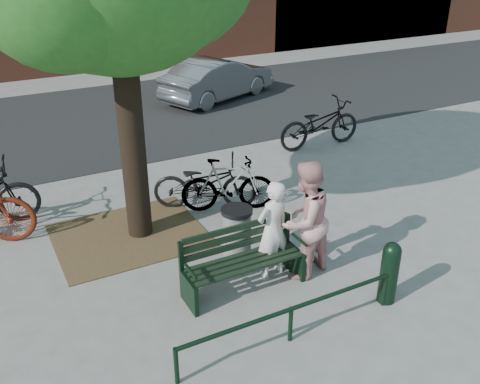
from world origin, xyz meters
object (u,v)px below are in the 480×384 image
litter_bin (237,237)px  parked_car (218,79)px  park_bench (242,258)px  bicycle_c (205,183)px  person_left (273,229)px  bollard (390,270)px  person_right (305,220)px

litter_bin → parked_car: 9.02m
park_bench → bicycle_c: bearing=77.0°
park_bench → person_left: 0.61m
person_left → bicycle_c: 2.42m
bollard → parked_car: (2.26, 9.98, 0.13)m
person_right → bicycle_c: (-0.38, 2.60, -0.40)m
litter_bin → bicycle_c: 1.99m
park_bench → litter_bin: bearing=69.1°
bollard → parked_car: parked_car is taller
person_left → person_right: (0.41, -0.20, 0.14)m
litter_bin → park_bench: bearing=-110.9°
bollard → litter_bin: size_ratio=0.96×
person_left → bollard: size_ratio=1.63×
bollard → litter_bin: litter_bin is taller
bollard → person_left: bearing=129.3°
person_left → bicycle_c: person_left is taller
park_bench → bicycle_c: size_ratio=0.93×
person_right → person_left: bearing=-43.1°
person_left → bollard: 1.69m
litter_bin → bicycle_c: (0.37, 1.95, 0.01)m
person_left → litter_bin: size_ratio=1.57×
bicycle_c → bollard: bearing=-137.2°
person_left → parked_car: size_ratio=0.40×
bicycle_c → parked_car: parked_car is taller
park_bench → parked_car: size_ratio=0.46×
person_left → person_right: bearing=144.0°
parked_car → litter_bin: bearing=133.9°
person_right → bicycle_c: bearing=-98.8°
person_left → litter_bin: 0.63m
park_bench → person_right: size_ratio=0.97×
person_left → bicycle_c: (0.03, 2.40, -0.26)m
bicycle_c → person_right: bearing=-144.5°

